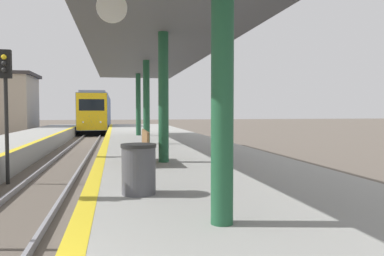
# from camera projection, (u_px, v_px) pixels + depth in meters

# --- Properties ---
(train) EXTENTS (2.80, 22.50, 4.27)m
(train) POSITION_uv_depth(u_px,v_px,m) (98.00, 112.00, 44.81)
(train) COLOR black
(train) RESTS_ON ground
(signal_mid) EXTENTS (0.36, 0.31, 4.30)m
(signal_mid) POSITION_uv_depth(u_px,v_px,m) (6.00, 90.00, 11.89)
(signal_mid) COLOR black
(signal_mid) RESTS_ON ground
(station_canopy) EXTENTS (4.66, 24.06, 3.91)m
(station_canopy) POSITION_uv_depth(u_px,v_px,m) (153.00, 49.00, 13.54)
(station_canopy) COLOR #1E5133
(station_canopy) RESTS_ON platform_right
(trash_bin) EXTENTS (0.63, 0.63, 0.89)m
(trash_bin) POSITION_uv_depth(u_px,v_px,m) (139.00, 169.00, 6.61)
(trash_bin) COLOR #4C4C51
(trash_bin) RESTS_ON platform_right
(bench) EXTENTS (0.44, 1.97, 0.92)m
(bench) POSITION_uv_depth(u_px,v_px,m) (141.00, 146.00, 10.51)
(bench) COLOR brown
(bench) RESTS_ON platform_right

